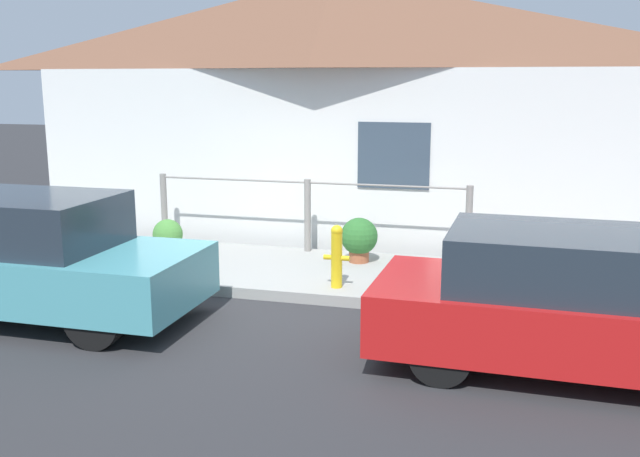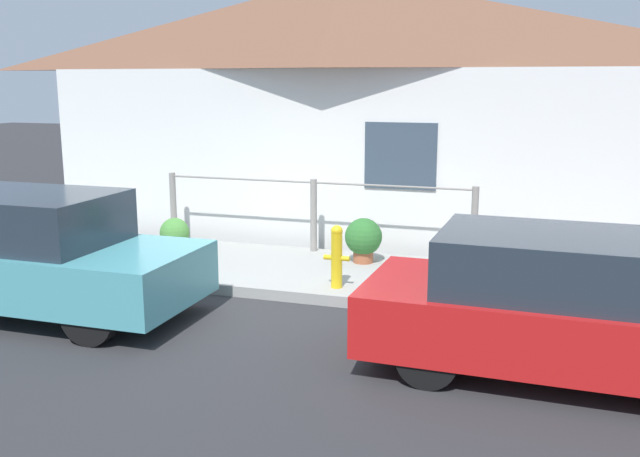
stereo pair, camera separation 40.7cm
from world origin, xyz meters
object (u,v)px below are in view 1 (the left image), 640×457
car_right (573,303)px  potted_plant_near_hydrant (359,238)px  potted_plant_by_fence (168,236)px  car_left (31,258)px  fire_hydrant (337,255)px

car_right → potted_plant_near_hydrant: (-2.69, 2.96, -0.17)m
potted_plant_by_fence → potted_plant_near_hydrant: bearing=7.7°
car_left → potted_plant_by_fence: 2.62m
car_left → car_right: size_ratio=1.01×
car_left → fire_hydrant: car_left is taller
car_right → potted_plant_by_fence: 6.09m
car_right → potted_plant_by_fence: bearing=156.3°
car_right → potted_plant_near_hydrant: size_ratio=5.94×
car_left → potted_plant_near_hydrant: 4.37m
car_right → potted_plant_by_fence: (-5.51, 2.58, -0.22)m
potted_plant_by_fence → car_left: bearing=-98.5°
fire_hydrant → car_right: bearing=-31.2°
car_left → potted_plant_by_fence: car_left is taller
fire_hydrant → potted_plant_by_fence: size_ratio=1.47×
car_left → potted_plant_near_hydrant: (3.21, 2.96, -0.22)m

